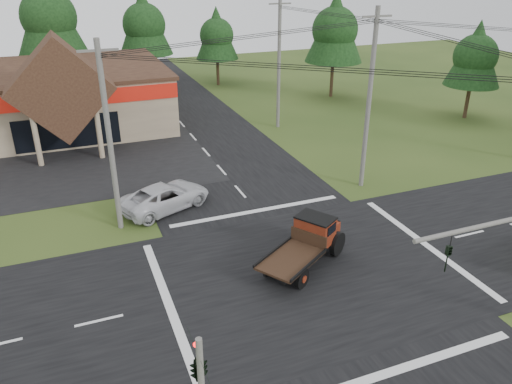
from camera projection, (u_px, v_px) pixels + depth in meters
ground at (309, 272)px, 24.51m from camera, size 120.00×120.00×0.00m
road_ns at (309, 272)px, 24.50m from camera, size 12.00×120.00×0.02m
road_ew at (309, 272)px, 24.50m from camera, size 120.00×12.00×0.02m
parking_apron at (15, 173)px, 35.85m from camera, size 28.00×14.00×0.02m
traffic_signal_corner at (198, 359)px, 14.35m from camera, size 0.53×2.48×4.40m
utility_pole_nw at (109, 138)px, 26.30m from camera, size 2.00×0.30×10.50m
utility_pole_ne at (369, 100)px, 31.41m from camera, size 2.00×0.30×11.50m
utility_pole_n at (279, 63)px, 43.26m from camera, size 2.00×0.30×11.20m
tree_row_c at (48, 14)px, 52.02m from camera, size 7.28×7.28×13.13m
tree_row_d at (144, 22)px, 56.75m from camera, size 6.16×6.16×11.11m
tree_row_e at (217, 33)px, 58.30m from camera, size 5.04×5.04×9.09m
tree_side_ne at (335, 27)px, 52.63m from camera, size 6.16×6.16×11.11m
tree_side_e_near at (476, 54)px, 45.75m from camera, size 5.04×5.04×9.09m
antique_flatbed_truck at (303, 246)px, 24.54m from camera, size 5.80×4.78×2.32m
white_pickup at (165, 197)px, 30.44m from camera, size 6.24×4.60×1.58m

